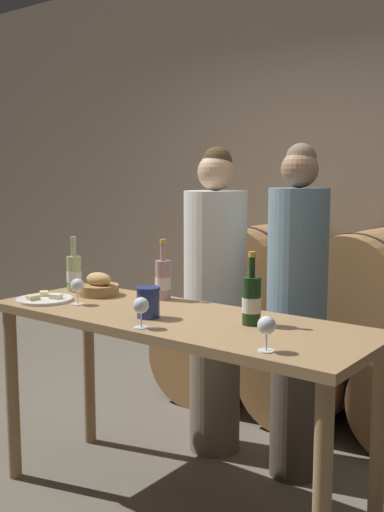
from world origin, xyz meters
name	(u,v)px	position (x,y,z in m)	size (l,w,h in m)	color
ground_plane	(175,509)	(0.00, 0.00, 0.00)	(10.00, 10.00, 0.00)	#665E51
stone_wall_back	(358,165)	(0.00, 2.02, 1.60)	(10.00, 0.12, 3.20)	#7F705B
barrel_stack	(317,330)	(0.00, 1.44, 0.55)	(2.06, 0.91, 1.22)	#9E7042
tasting_table	(175,344)	(0.00, 0.00, 0.78)	(1.79, 0.64, 0.91)	#99754C
person_left	(215,299)	(-0.22, 0.63, 0.85)	(0.34, 0.34, 1.68)	#756651
person_right	(297,309)	(0.27, 0.63, 0.87)	(0.30, 0.30, 1.68)	#4C4238
wine_bottle_red	(252,300)	(0.36, 0.06, 1.01)	(0.08, 0.08, 0.30)	#193819
wine_bottle_white	(74,273)	(-0.78, 0.11, 1.01)	(0.08, 0.08, 0.29)	#ADBC7F
wine_bottle_rose	(163,279)	(-0.26, 0.23, 1.01)	(0.08, 0.08, 0.30)	#BC8E93
blue_crock	(148,301)	(-0.06, -0.10, 0.99)	(0.11, 0.11, 0.13)	navy
bread_basket	(99,287)	(-0.59, 0.12, 0.96)	(0.20, 0.20, 0.12)	olive
cheese_plate	(45,299)	(-0.70, -0.15, 0.92)	(0.27, 0.27, 0.04)	white
wine_glass_far_left	(77,286)	(-0.51, -0.10, 1.00)	(0.07, 0.07, 0.13)	white
wine_glass_left	(141,306)	(0.03, -0.25, 1.00)	(0.07, 0.07, 0.13)	white
wine_glass_center	(267,327)	(0.60, -0.23, 1.00)	(0.07, 0.07, 0.13)	white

